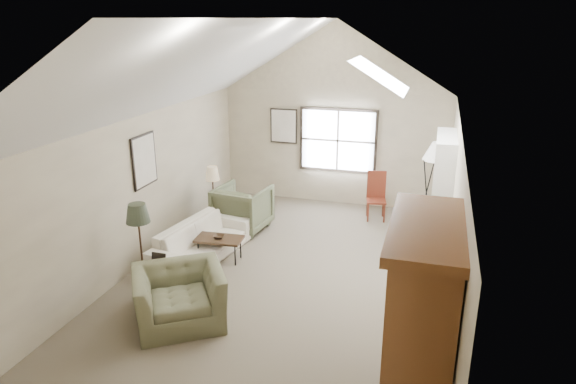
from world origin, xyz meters
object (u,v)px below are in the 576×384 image
(side_table, at_px, (161,287))
(armoire, at_px, (420,328))
(sofa, at_px, (202,241))
(armchair_far, at_px, (243,208))
(side_chair, at_px, (376,196))
(coffee_table, at_px, (220,249))
(armchair_near, at_px, (179,297))

(side_table, bearing_deg, armoire, -19.63)
(armoire, relative_size, side_table, 4.13)
(sofa, distance_m, armchair_far, 1.41)
(sofa, relative_size, side_chair, 2.12)
(armoire, xyz_separation_m, coffee_table, (-3.45, 2.90, -0.90))
(side_table, bearing_deg, armchair_far, 87.55)
(armoire, height_order, armchair_far, armoire)
(armchair_far, bearing_deg, armoire, 137.11)
(armchair_near, distance_m, armchair_far, 3.36)
(coffee_table, xyz_separation_m, side_table, (-0.24, -1.58, 0.06))
(armoire, height_order, side_chair, armoire)
(sofa, xyz_separation_m, side_table, (0.10, -1.60, -0.04))
(coffee_table, height_order, side_table, side_table)
(armoire, bearing_deg, side_chair, 101.03)
(sofa, relative_size, armchair_far, 2.16)
(armoire, distance_m, armchair_near, 3.41)
(sofa, xyz_separation_m, armchair_near, (0.60, -1.96, 0.08))
(side_chair, bearing_deg, coffee_table, -142.24)
(armoire, relative_size, armchair_far, 2.23)
(side_chair, bearing_deg, sofa, -146.22)
(armoire, height_order, coffee_table, armoire)
(sofa, bearing_deg, side_table, -166.69)
(armchair_near, distance_m, side_chair, 5.08)
(coffee_table, distance_m, side_chair, 3.58)
(armoire, bearing_deg, armchair_far, 129.59)
(armchair_far, height_order, coffee_table, armchair_far)
(armchair_far, distance_m, side_chair, 2.78)
(armchair_near, height_order, coffee_table, armchair_near)
(armchair_far, relative_size, coffee_table, 1.23)
(armoire, xyz_separation_m, sofa, (-3.78, 2.91, -0.79))
(coffee_table, xyz_separation_m, side_chair, (2.36, 2.68, 0.30))
(armoire, xyz_separation_m, side_chair, (-1.09, 5.58, -0.60))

